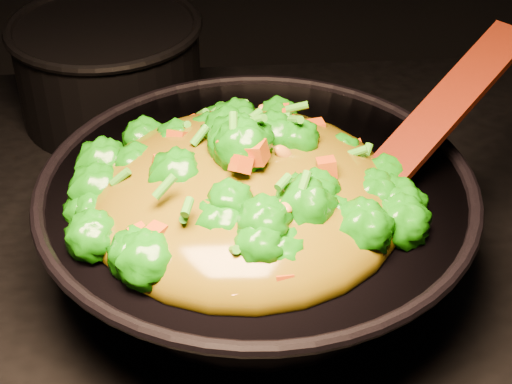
{
  "coord_description": "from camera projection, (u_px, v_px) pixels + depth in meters",
  "views": [
    {
      "loc": [
        0.06,
        -0.65,
        1.48
      ],
      "look_at": [
        0.11,
        -0.02,
        1.01
      ],
      "focal_mm": 55.0,
      "sensor_mm": 36.0,
      "label": 1
    }
  ],
  "objects": [
    {
      "name": "back_pot",
      "position": [
        109.0,
        69.0,
        1.08
      ],
      "size": [
        0.3,
        0.3,
        0.14
      ],
      "primitive_type": "cylinder",
      "rotation": [
        0.0,
        0.0,
        -0.24
      ],
      "color": "black",
      "rests_on": "stovetop"
    },
    {
      "name": "spatula",
      "position": [
        431.0,
        123.0,
        0.78
      ],
      "size": [
        0.24,
        0.21,
        0.12
      ],
      "primitive_type": "cube",
      "rotation": [
        0.0,
        -0.38,
        0.7
      ],
      "color": "#3A1208",
      "rests_on": "wok"
    },
    {
      "name": "wok",
      "position": [
        257.0,
        232.0,
        0.82
      ],
      "size": [
        0.44,
        0.44,
        0.12
      ],
      "primitive_type": null,
      "rotation": [
        0.0,
        0.0,
        -0.02
      ],
      "color": "black",
      "rests_on": "stovetop"
    },
    {
      "name": "stir_fry",
      "position": [
        245.0,
        160.0,
        0.72
      ],
      "size": [
        0.38,
        0.38,
        0.1
      ],
      "primitive_type": null,
      "rotation": [
        0.0,
        0.0,
        0.31
      ],
      "color": "#157308",
      "rests_on": "wok"
    }
  ]
}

